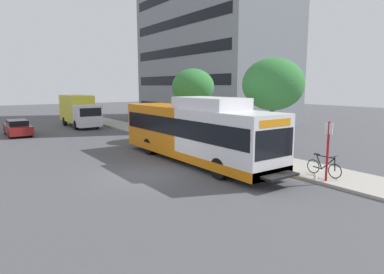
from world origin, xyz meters
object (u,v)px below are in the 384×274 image
object	(u,v)px
bicycle_parked	(324,167)
box_truck_background	(79,110)
street_tree_mid_block	(193,87)
bus_stop_sign_pole	(328,147)
street_tree_near_stop	(273,85)
parked_car_far_lane	(18,128)
transit_bus	(194,132)

from	to	relation	value
bicycle_parked	box_truck_background	size ratio (longest dim) A/B	0.25
street_tree_mid_block	box_truck_background	size ratio (longest dim) A/B	0.77
bus_stop_sign_pole	street_tree_near_stop	bearing A→B (deg)	67.84
bus_stop_sign_pole	parked_car_far_lane	world-z (taller)	bus_stop_sign_pole
bicycle_parked	box_truck_background	world-z (taller)	box_truck_background
street_tree_near_stop	parked_car_far_lane	distance (m)	22.00
transit_bus	street_tree_near_stop	distance (m)	5.26
bicycle_parked	street_tree_near_stop	size ratio (longest dim) A/B	0.31
street_tree_near_stop	transit_bus	bearing A→B (deg)	155.20
street_tree_near_stop	street_tree_mid_block	world-z (taller)	street_tree_near_stop
transit_bus	bus_stop_sign_pole	world-z (taller)	transit_bus
bicycle_parked	transit_bus	bearing A→B (deg)	114.51
bicycle_parked	street_tree_mid_block	world-z (taller)	street_tree_mid_block
bicycle_parked	box_truck_background	bearing A→B (deg)	97.01
street_tree_near_stop	box_truck_background	distance (m)	22.50
transit_bus	street_tree_near_stop	world-z (taller)	street_tree_near_stop
transit_bus	box_truck_background	xyz separation A→B (m)	(-0.38, 19.97, 0.04)
bicycle_parked	box_truck_background	distance (m)	26.43
box_truck_background	street_tree_mid_block	bearing A→B (deg)	-71.10
bus_stop_sign_pole	bicycle_parked	size ratio (longest dim) A/B	1.48
bicycle_parked	parked_car_far_lane	distance (m)	25.01
transit_bus	street_tree_mid_block	bearing A→B (deg)	54.96
bus_stop_sign_pole	street_tree_near_stop	size ratio (longest dim) A/B	0.46
transit_bus	box_truck_background	bearing A→B (deg)	91.08
bicycle_parked	street_tree_mid_block	size ratio (longest dim) A/B	0.33
parked_car_far_lane	bicycle_parked	bearing A→B (deg)	-67.84
parked_car_far_lane	street_tree_mid_block	bearing A→B (deg)	-44.49
street_tree_mid_block	box_truck_background	bearing A→B (deg)	108.90
bicycle_parked	street_tree_near_stop	distance (m)	5.87
transit_bus	bus_stop_sign_pole	xyz separation A→B (m)	(2.17, -6.79, -0.05)
bus_stop_sign_pole	box_truck_background	bearing A→B (deg)	95.44
street_tree_near_stop	street_tree_mid_block	size ratio (longest dim) A/B	1.05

